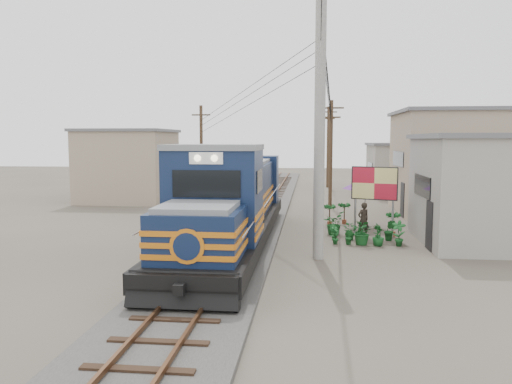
# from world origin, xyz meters

# --- Properties ---
(ground) EXTENTS (120.00, 120.00, 0.00)m
(ground) POSITION_xyz_m (0.00, 0.00, 0.00)
(ground) COLOR #473F35
(ground) RESTS_ON ground
(ballast) EXTENTS (3.60, 70.00, 0.16)m
(ballast) POSITION_xyz_m (0.00, 10.00, 0.08)
(ballast) COLOR #595651
(ballast) RESTS_ON ground
(track) EXTENTS (1.15, 70.00, 0.12)m
(track) POSITION_xyz_m (0.00, 10.00, 0.26)
(track) COLOR #51331E
(track) RESTS_ON ground
(locomotive) EXTENTS (3.08, 16.80, 4.16)m
(locomotive) POSITION_xyz_m (0.00, 1.20, 1.80)
(locomotive) COLOR black
(locomotive) RESTS_ON ground
(utility_pole_main) EXTENTS (0.40, 0.40, 10.00)m
(utility_pole_main) POSITION_xyz_m (3.50, -0.50, 5.00)
(utility_pole_main) COLOR #9E9B93
(utility_pole_main) RESTS_ON ground
(wooden_pole_mid) EXTENTS (1.60, 0.24, 7.00)m
(wooden_pole_mid) POSITION_xyz_m (4.50, 14.00, 3.68)
(wooden_pole_mid) COLOR #4C3826
(wooden_pole_mid) RESTS_ON ground
(wooden_pole_far) EXTENTS (1.60, 0.24, 7.50)m
(wooden_pole_far) POSITION_xyz_m (4.80, 28.00, 3.93)
(wooden_pole_far) COLOR #4C3826
(wooden_pole_far) RESTS_ON ground
(wooden_pole_left) EXTENTS (1.60, 0.24, 7.00)m
(wooden_pole_left) POSITION_xyz_m (-5.00, 18.00, 3.68)
(wooden_pole_left) COLOR #4C3826
(wooden_pole_left) RESTS_ON ground
(power_lines) EXTENTS (9.65, 19.00, 3.30)m
(power_lines) POSITION_xyz_m (-0.14, 8.49, 7.56)
(power_lines) COLOR black
(power_lines) RESTS_ON ground
(shophouse_front) EXTENTS (7.35, 6.30, 4.70)m
(shophouse_front) POSITION_xyz_m (11.50, 3.00, 2.36)
(shophouse_front) COLOR gray
(shophouse_front) RESTS_ON ground
(shophouse_mid) EXTENTS (8.40, 7.35, 6.20)m
(shophouse_mid) POSITION_xyz_m (12.50, 12.00, 3.11)
(shophouse_mid) COLOR gray
(shophouse_mid) RESTS_ON ground
(shophouse_back) EXTENTS (6.30, 6.30, 4.20)m
(shophouse_back) POSITION_xyz_m (11.00, 22.00, 2.11)
(shophouse_back) COLOR gray
(shophouse_back) RESTS_ON ground
(shophouse_left) EXTENTS (6.30, 6.30, 5.20)m
(shophouse_left) POSITION_xyz_m (-10.00, 16.00, 2.61)
(shophouse_left) COLOR gray
(shophouse_left) RESTS_ON ground
(billboard) EXTENTS (2.03, 0.76, 3.23)m
(billboard) POSITION_xyz_m (6.10, 4.09, 2.38)
(billboard) COLOR #99999E
(billboard) RESTS_ON ground
(market_umbrella) EXTENTS (2.37, 2.37, 2.56)m
(market_umbrella) POSITION_xyz_m (5.96, 6.50, 2.25)
(market_umbrella) COLOR black
(market_umbrella) RESTS_ON ground
(vendor) EXTENTS (0.69, 0.62, 1.59)m
(vendor) POSITION_xyz_m (5.63, 4.01, 0.80)
(vendor) COLOR black
(vendor) RESTS_ON ground
(plant_nursery) EXTENTS (3.53, 3.45, 1.11)m
(plant_nursery) POSITION_xyz_m (5.22, 3.08, 0.49)
(plant_nursery) COLOR #164E1E
(plant_nursery) RESTS_ON ground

